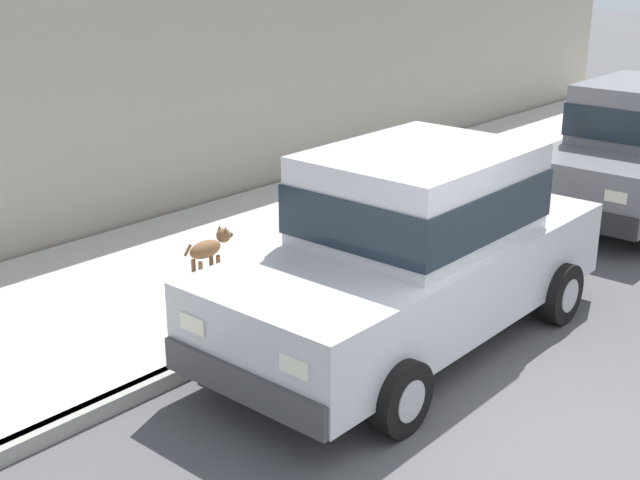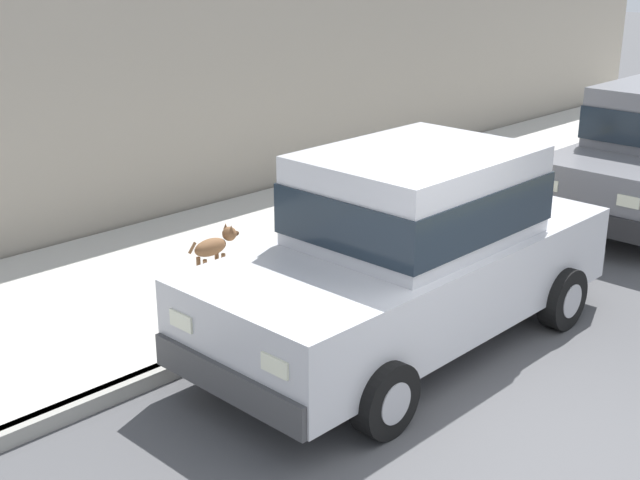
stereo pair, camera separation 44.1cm
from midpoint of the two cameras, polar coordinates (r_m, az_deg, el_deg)
The scene contains 8 objects.
ground_plane at distance 7.04m, azimuth 14.77°, elevation -13.60°, with size 80.00×80.00×0.00m, color #4C4C4F.
curb at distance 8.67m, azimuth -4.29°, elevation -5.82°, with size 0.16×64.00×0.14m, color gray.
sidewalk at distance 9.94m, azimuth -11.55°, elevation -2.76°, with size 3.60×64.00×0.14m, color #B7B5AD.
car_silver_sedan at distance 8.18m, azimuth 4.73°, elevation -0.46°, with size 2.08×4.62×1.92m.
car_grey_hatchback at distance 12.77m, azimuth 19.43°, elevation 5.74°, with size 2.00×3.82×1.88m.
dog_brown at distance 9.89m, azimuth -8.63°, elevation -0.48°, with size 0.21×0.75×0.49m.
fire_hydrant at distance 10.78m, azimuth 4.80°, elevation 1.64°, with size 0.34×0.24×0.72m.
building_facade at distance 13.89m, azimuth -2.41°, elevation 11.67°, with size 0.50×20.00×3.77m, color #9E9384.
Camera 1 is at (2.32, -5.55, 3.76)m, focal length 48.13 mm.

